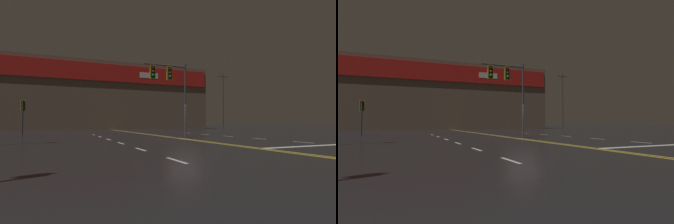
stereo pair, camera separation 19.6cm
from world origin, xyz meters
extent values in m
plane|color=black|center=(0.00, 0.00, 0.00)|extent=(200.00, 200.00, 0.00)
cube|color=gold|center=(-0.15, 0.00, 0.00)|extent=(0.12, 60.00, 0.01)
cube|color=gold|center=(0.15, 0.00, 0.00)|extent=(0.12, 60.00, 0.01)
cube|color=silver|center=(-4.97, -9.00, 0.00)|extent=(0.12, 1.40, 0.01)
cube|color=silver|center=(-4.97, -5.40, 0.00)|extent=(0.12, 1.40, 0.01)
cube|color=silver|center=(-4.97, -1.80, 0.00)|extent=(0.12, 1.40, 0.01)
cube|color=silver|center=(-4.97, 1.80, 0.00)|extent=(0.12, 1.40, 0.01)
cube|color=silver|center=(-4.97, 5.40, 0.00)|extent=(0.12, 1.40, 0.01)
cube|color=silver|center=(-4.97, 9.00, 0.00)|extent=(0.12, 1.40, 0.01)
cube|color=silver|center=(4.97, -5.40, 0.00)|extent=(0.12, 1.40, 0.01)
cube|color=silver|center=(4.97, -1.80, 0.00)|extent=(0.12, 1.40, 0.01)
cube|color=silver|center=(4.97, 1.80, 0.00)|extent=(0.12, 1.40, 0.01)
cube|color=silver|center=(4.97, 5.40, 0.00)|extent=(0.12, 1.40, 0.01)
cube|color=silver|center=(4.97, 9.00, 0.00)|extent=(0.12, 1.40, 0.01)
cube|color=silver|center=(4.97, -7.23, 0.00)|extent=(9.55, 0.40, 0.01)
cylinder|color=#38383D|center=(0.46, 0.87, 2.75)|extent=(0.14, 0.14, 5.51)
cylinder|color=#38383D|center=(-1.15, 0.87, 5.26)|extent=(3.22, 0.10, 0.10)
cube|color=black|center=(-0.83, 0.87, 4.72)|extent=(0.28, 0.24, 0.84)
cube|color=gold|center=(-0.83, 0.87, 4.72)|extent=(0.42, 0.08, 0.99)
sphere|color=#500705|center=(-0.83, 0.71, 4.97)|extent=(0.17, 0.17, 0.17)
sphere|color=#543707|center=(-0.83, 0.71, 4.72)|extent=(0.17, 0.17, 0.17)
sphere|color=green|center=(-0.83, 0.71, 4.46)|extent=(0.17, 0.17, 0.17)
cube|color=black|center=(-2.12, 0.87, 4.72)|extent=(0.28, 0.24, 0.84)
cube|color=gold|center=(-2.12, 0.87, 4.72)|extent=(0.42, 0.08, 0.99)
sphere|color=#500705|center=(-2.12, 0.71, 4.97)|extent=(0.17, 0.17, 0.17)
sphere|color=#543707|center=(-2.12, 0.71, 4.72)|extent=(0.17, 0.17, 0.17)
sphere|color=green|center=(-2.12, 0.71, 4.46)|extent=(0.17, 0.17, 0.17)
cylinder|color=#38383D|center=(-10.97, 10.27, 1.57)|extent=(0.13, 0.13, 3.15)
cube|color=black|center=(-10.97, 10.45, 2.68)|extent=(0.28, 0.24, 0.84)
cube|color=gold|center=(-10.97, 10.45, 2.68)|extent=(0.42, 0.08, 0.99)
sphere|color=#500705|center=(-10.97, 10.29, 2.93)|extent=(0.17, 0.17, 0.17)
sphere|color=#543707|center=(-10.97, 10.29, 2.68)|extent=(0.17, 0.17, 0.17)
sphere|color=green|center=(-10.97, 10.29, 2.43)|extent=(0.17, 0.17, 0.17)
cube|color=brown|center=(0.00, 29.64, 5.40)|extent=(34.12, 10.00, 10.81)
cube|color=red|center=(0.00, 24.54, 8.92)|extent=(33.44, 0.20, 2.70)
cube|color=white|center=(5.97, 24.49, 8.92)|extent=(3.20, 0.16, 0.90)
cylinder|color=#4C3828|center=(21.35, 25.38, 5.28)|extent=(0.26, 0.26, 10.56)
cube|color=#4C3828|center=(21.35, 25.38, 9.96)|extent=(2.20, 0.12, 0.12)
camera|label=1|loc=(-8.45, -16.28, 1.17)|focal=28.00mm
camera|label=2|loc=(-8.27, -16.36, 1.17)|focal=28.00mm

